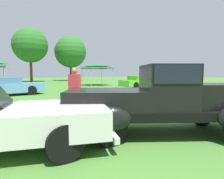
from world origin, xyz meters
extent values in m
plane|color=#42752D|center=(0.00, 0.00, 0.00)|extent=(120.00, 120.00, 0.00)
cube|color=black|center=(0.26, -0.58, 0.56)|extent=(4.70, 3.47, 0.20)
cube|color=black|center=(1.46, -1.23, 0.94)|extent=(2.01, 1.77, 0.60)
cube|color=black|center=(0.37, -0.64, 1.18)|extent=(1.62, 1.73, 1.04)
cube|color=black|center=(0.37, -0.64, 1.48)|extent=(1.55, 1.71, 0.40)
cube|color=black|center=(-0.87, 0.05, 0.86)|extent=(2.42, 2.19, 0.48)
ellipsoid|color=black|center=(1.87, -0.64, 0.56)|extent=(0.98, 0.76, 0.52)
ellipsoid|color=black|center=(-0.52, 0.68, 0.56)|extent=(0.98, 0.76, 0.52)
ellipsoid|color=black|center=(-1.22, -0.59, 0.56)|extent=(0.98, 0.76, 0.52)
cylinder|color=black|center=(1.87, -0.64, 0.38)|extent=(0.76, 0.24, 0.76)
cylinder|color=black|center=(-0.52, 0.68, 0.38)|extent=(0.76, 0.24, 0.76)
cylinder|color=black|center=(-1.22, -0.59, 0.38)|extent=(0.76, 0.24, 0.76)
cube|color=silver|center=(-2.11, -0.04, 0.77)|extent=(2.15, 1.91, 0.20)
cube|color=black|center=(-3.08, 0.25, 0.99)|extent=(0.42, 1.21, 0.82)
cube|color=silver|center=(-1.13, -0.34, 0.28)|extent=(0.58, 1.61, 0.12)
cylinder|color=black|center=(-1.77, 0.66, 0.33)|extent=(0.66, 0.20, 0.66)
cylinder|color=black|center=(-2.22, -0.82, 0.33)|extent=(0.66, 0.20, 0.66)
cube|color=#669EDB|center=(-2.70, 10.51, 0.50)|extent=(4.77, 2.43, 0.60)
cube|color=#517EAF|center=(-2.88, 10.48, 1.00)|extent=(2.22, 1.76, 0.44)
cylinder|color=black|center=(-1.23, 9.98, 0.32)|extent=(0.64, 0.22, 0.64)
cube|color=#60C62D|center=(9.31, 11.08, 0.50)|extent=(4.49, 1.93, 0.60)
cube|color=#4D9F24|center=(9.13, 11.07, 1.00)|extent=(2.02, 1.56, 0.44)
cylinder|color=black|center=(10.67, 10.39, 0.32)|extent=(0.64, 0.22, 0.64)
cylinder|color=black|center=(8.03, 10.24, 0.32)|extent=(0.64, 0.22, 0.64)
cylinder|color=#9E998E|center=(-0.68, 2.68, 0.43)|extent=(0.16, 0.16, 0.86)
cylinder|color=#9E998E|center=(-0.82, 2.83, 0.43)|extent=(0.16, 0.16, 0.86)
cube|color=#D1333D|center=(-0.75, 2.75, 1.16)|extent=(0.45, 0.46, 0.60)
sphere|color=#936B4C|center=(-0.75, 2.75, 1.58)|extent=(0.22, 0.22, 0.22)
cylinder|color=#B7B7BC|center=(-2.72, 16.99, 1.02)|extent=(0.05, 0.05, 2.05)
cylinder|color=#B7B7BC|center=(-2.72, 14.47, 1.02)|extent=(0.05, 0.05, 2.05)
cylinder|color=#B7B7BC|center=(8.66, 18.28, 1.02)|extent=(0.05, 0.05, 2.05)
cylinder|color=#B7B7BC|center=(8.66, 15.46, 1.02)|extent=(0.05, 0.05, 2.05)
cylinder|color=#B7B7BC|center=(5.84, 18.28, 1.02)|extent=(0.05, 0.05, 2.05)
cylinder|color=#B7B7BC|center=(5.84, 15.46, 1.02)|extent=(0.05, 0.05, 2.05)
cube|color=#1E703D|center=(7.25, 16.87, 2.10)|extent=(3.13, 3.13, 0.10)
pyramid|color=#1E703D|center=(7.25, 16.87, 2.52)|extent=(3.07, 3.07, 0.38)
cylinder|color=#47331E|center=(1.68, 30.99, 2.30)|extent=(0.44, 0.44, 4.61)
sphere|color=#286623|center=(1.68, 30.99, 6.21)|extent=(5.82, 5.82, 5.82)
cylinder|color=#47331E|center=(9.17, 32.25, 1.98)|extent=(0.44, 0.44, 3.96)
sphere|color=#286623|center=(9.17, 32.25, 5.65)|extent=(6.16, 6.16, 6.16)
camera|label=1|loc=(-3.13, -3.84, 1.50)|focal=29.99mm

